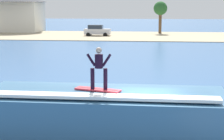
# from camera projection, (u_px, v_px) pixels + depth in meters

# --- Properties ---
(ground_plane) EXTENTS (260.00, 260.00, 0.00)m
(ground_plane) POSITION_uv_depth(u_px,v_px,m) (145.00, 136.00, 15.21)
(ground_plane) COLOR #376197
(wave_crest) EXTENTS (10.05, 3.82, 1.78)m
(wave_crest) POSITION_uv_depth(u_px,v_px,m) (103.00, 111.00, 15.83)
(wave_crest) COLOR #356389
(wave_crest) RESTS_ON ground_plane
(surfboard) EXTENTS (1.93, 0.98, 0.06)m
(surfboard) POSITION_uv_depth(u_px,v_px,m) (98.00, 90.00, 15.28)
(surfboard) COLOR #D8333F
(surfboard) RESTS_ON wave_crest
(surfer) EXTENTS (1.00, 0.32, 1.67)m
(surfer) POSITION_uv_depth(u_px,v_px,m) (99.00, 66.00, 15.04)
(surfer) COLOR black
(surfer) RESTS_ON surfboard
(shoreline_bank) EXTENTS (120.00, 19.59, 0.09)m
(shoreline_bank) POSITION_uv_depth(u_px,v_px,m) (154.00, 36.00, 63.75)
(shoreline_bank) COLOR tan
(shoreline_bank) RESTS_ON ground_plane
(car_near_shore) EXTENTS (4.32, 2.09, 1.86)m
(car_near_shore) POSITION_uv_depth(u_px,v_px,m) (97.00, 30.00, 63.79)
(car_near_shore) COLOR silver
(car_near_shore) RESTS_ON ground_plane
(house_with_chimney) EXTENTS (12.25, 12.25, 7.99)m
(house_with_chimney) POSITION_uv_depth(u_px,v_px,m) (15.00, 9.00, 73.86)
(house_with_chimney) COLOR silver
(house_with_chimney) RESTS_ON ground_plane
(tree_tall_bare) EXTENTS (2.43, 2.43, 5.76)m
(tree_tall_bare) POSITION_uv_depth(u_px,v_px,m) (160.00, 9.00, 68.46)
(tree_tall_bare) COLOR brown
(tree_tall_bare) RESTS_ON ground_plane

